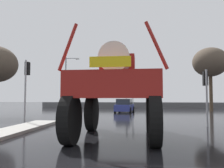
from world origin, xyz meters
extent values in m
plane|color=black|center=(0.00, 18.00, 0.00)|extent=(120.00, 120.00, 0.00)
cube|color=#9E9B93|center=(-5.20, 7.53, 0.07)|extent=(1.55, 7.93, 0.15)
cylinder|color=black|center=(-1.55, 8.31, 0.90)|extent=(0.42, 1.80, 1.79)
cylinder|color=black|center=(1.39, 8.26, 0.90)|extent=(0.42, 1.80, 1.79)
cylinder|color=black|center=(-1.61, 4.75, 0.90)|extent=(0.42, 1.80, 1.79)
cylinder|color=black|center=(1.33, 4.70, 0.90)|extent=(0.42, 1.80, 1.79)
cube|color=maroon|center=(-0.11, 6.51, 2.13)|extent=(3.51, 4.31, 0.97)
cube|color=maroon|center=(-0.10, 6.95, 3.06)|extent=(1.52, 1.21, 0.91)
cylinder|color=silver|center=(-0.12, 5.88, 3.20)|extent=(1.21, 1.26, 1.19)
cylinder|color=maroon|center=(-1.69, 4.62, 3.44)|extent=(0.73, 0.13, 1.70)
cylinder|color=maroon|center=(1.40, 4.57, 3.43)|extent=(0.81, 0.13, 1.68)
cube|color=yellow|center=(-0.15, 4.35, 2.86)|extent=(1.40, 0.06, 0.36)
cube|color=navy|center=(-0.68, 22.94, 0.53)|extent=(2.13, 4.26, 0.70)
cube|color=#23282D|center=(-0.69, 22.79, 1.20)|extent=(1.78, 2.26, 0.64)
cylinder|color=black|center=(-1.38, 24.38, 0.30)|extent=(0.24, 0.62, 0.60)
cylinder|color=black|center=(0.31, 24.19, 0.30)|extent=(0.24, 0.62, 0.60)
cylinder|color=black|center=(-1.67, 21.69, 0.30)|extent=(0.24, 0.62, 0.60)
cylinder|color=black|center=(0.02, 21.51, 0.30)|extent=(0.24, 0.62, 0.60)
cylinder|color=gray|center=(-6.31, 10.56, 2.03)|extent=(0.11, 0.11, 4.07)
cube|color=black|center=(-6.31, 10.78, 3.55)|extent=(0.24, 0.32, 0.84)
sphere|color=#390503|center=(-6.31, 10.97, 3.82)|extent=(0.17, 0.17, 0.17)
sphere|color=#3C2403|center=(-6.31, 10.97, 3.55)|extent=(0.17, 0.17, 0.17)
sphere|color=green|center=(-6.31, 10.97, 3.28)|extent=(0.17, 0.17, 0.17)
cylinder|color=gray|center=(4.77, 10.56, 1.65)|extent=(0.11, 0.11, 3.31)
cube|color=black|center=(4.77, 10.78, 2.79)|extent=(0.24, 0.32, 0.84)
sphere|color=#390503|center=(4.77, 10.97, 3.06)|extent=(0.17, 0.17, 0.17)
sphere|color=#3C2403|center=(4.77, 10.97, 2.79)|extent=(0.17, 0.17, 0.17)
sphere|color=green|center=(4.77, 10.97, 2.52)|extent=(0.17, 0.17, 0.17)
cylinder|color=gray|center=(0.16, 30.23, 1.97)|extent=(0.11, 0.11, 3.94)
cube|color=black|center=(0.16, 30.45, 3.42)|extent=(0.24, 0.32, 0.84)
sphere|color=#390503|center=(0.16, 30.64, 3.69)|extent=(0.17, 0.17, 0.17)
sphere|color=#3C2403|center=(0.16, 30.64, 3.42)|extent=(0.17, 0.17, 0.17)
sphere|color=green|center=(0.16, 30.64, 3.15)|extent=(0.17, 0.17, 0.17)
cylinder|color=gray|center=(-0.78, 30.23, 1.94)|extent=(0.11, 0.11, 3.88)
cube|color=black|center=(-0.78, 30.45, 3.36)|extent=(0.24, 0.32, 0.84)
sphere|color=#390503|center=(-0.78, 30.64, 3.63)|extent=(0.17, 0.17, 0.17)
sphere|color=#3C2403|center=(-0.78, 30.64, 3.36)|extent=(0.17, 0.17, 0.17)
sphere|color=green|center=(-0.78, 30.64, 3.09)|extent=(0.17, 0.17, 0.17)
cylinder|color=gray|center=(-9.32, 27.95, 3.71)|extent=(0.18, 0.18, 7.42)
cylinder|color=gray|center=(-8.48, 27.95, 7.27)|extent=(1.70, 0.10, 0.10)
cube|color=silver|center=(-7.63, 27.95, 7.17)|extent=(0.50, 0.24, 0.16)
cylinder|color=#473828|center=(9.62, 25.25, 2.26)|extent=(0.41, 0.41, 4.52)
ellipsoid|color=brown|center=(9.62, 25.25, 5.97)|extent=(4.16, 4.16, 3.53)
cube|color=#59595B|center=(0.00, 33.89, 0.45)|extent=(30.50, 0.24, 0.90)
camera|label=1|loc=(0.74, -3.04, 1.66)|focal=36.15mm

